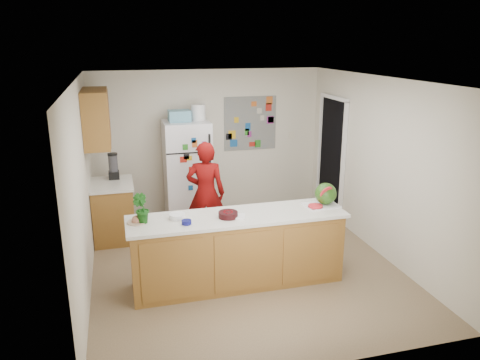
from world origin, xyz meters
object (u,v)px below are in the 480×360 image
object	(u,v)px
refrigerator	(187,171)
cherry_bowl	(228,215)
watermelon	(326,194)
person	(206,193)

from	to	relation	value
refrigerator	cherry_bowl	distance (m)	2.43
refrigerator	watermelon	world-z (taller)	refrigerator
person	watermelon	distance (m)	1.86
refrigerator	cherry_bowl	bearing A→B (deg)	-87.13
refrigerator	watermelon	bearing A→B (deg)	-58.09
watermelon	refrigerator	bearing A→B (deg)	121.91
refrigerator	person	bearing A→B (deg)	-84.00
person	cherry_bowl	world-z (taller)	person
watermelon	cherry_bowl	size ratio (longest dim) A/B	1.19
refrigerator	cherry_bowl	size ratio (longest dim) A/B	7.24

